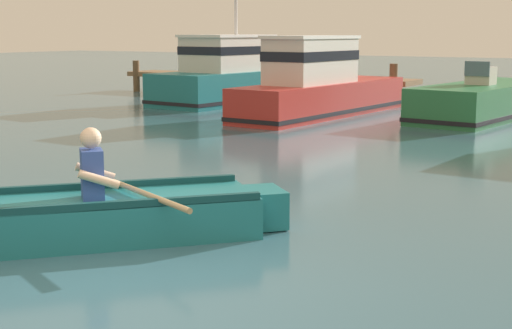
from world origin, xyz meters
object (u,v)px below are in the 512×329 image
Objects in this scene: moored_boat_teal at (236,77)px; moored_boat_red at (319,87)px; rowboat_with_person at (115,214)px; moored_boat_green at (486,102)px.

moored_boat_teal reaches higher than moored_boat_red.
moored_boat_green is at bearing 88.93° from rowboat_with_person.
moored_boat_teal is 4.51m from moored_boat_red.
moored_boat_red is (3.98, -2.13, -0.02)m from moored_boat_teal.
moored_boat_teal is 0.98× the size of moored_boat_red.
moored_boat_red is at bearing 107.01° from rowboat_with_person.
moored_boat_teal is at bearing 177.78° from moored_boat_green.
rowboat_with_person is 0.53× the size of moored_boat_green.
moored_boat_green is (7.79, -0.30, -0.36)m from moored_boat_teal.
rowboat_with_person is at bearing -72.99° from moored_boat_red.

